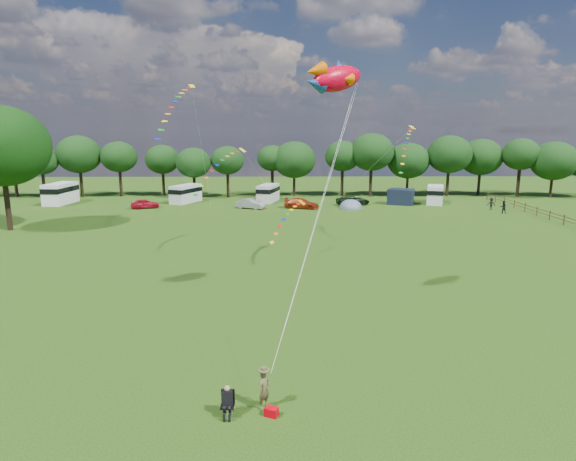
{
  "coord_description": "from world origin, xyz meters",
  "views": [
    {
      "loc": [
        -0.45,
        -23.74,
        10.59
      ],
      "look_at": [
        0.0,
        8.0,
        4.0
      ],
      "focal_mm": 30.0,
      "sensor_mm": 36.0,
      "label": 1
    }
  ],
  "objects_px": {
    "campervan_b": "(186,193)",
    "walker_a": "(503,207)",
    "fish_kite": "(333,78)",
    "big_tree": "(1,146)",
    "car_b": "(250,204)",
    "kite_flyer": "(264,389)",
    "tent_greyblue": "(351,208)",
    "camp_chair": "(227,398)",
    "walker_b": "(491,204)",
    "car_c": "(302,203)",
    "campervan_d": "(435,194)",
    "car_a": "(145,204)",
    "tent_orange": "(257,208)",
    "campervan_c": "(268,193)",
    "campervan_a": "(61,193)",
    "car_d": "(353,200)"
  },
  "relations": [
    {
      "from": "walker_b",
      "to": "fish_kite",
      "type": "bearing_deg",
      "value": 64.3
    },
    {
      "from": "walker_a",
      "to": "tent_greyblue",
      "type": "bearing_deg",
      "value": -11.03
    },
    {
      "from": "campervan_a",
      "to": "campervan_c",
      "type": "distance_m",
      "value": 30.69
    },
    {
      "from": "car_c",
      "to": "camp_chair",
      "type": "xyz_separation_m",
      "value": [
        -4.87,
        -49.72,
        0.06
      ]
    },
    {
      "from": "fish_kite",
      "to": "tent_greyblue",
      "type": "bearing_deg",
      "value": 48.06
    },
    {
      "from": "campervan_d",
      "to": "kite_flyer",
      "type": "relative_size",
      "value": 3.64
    },
    {
      "from": "campervan_c",
      "to": "kite_flyer",
      "type": "bearing_deg",
      "value": -163.85
    },
    {
      "from": "camp_chair",
      "to": "walker_a",
      "type": "xyz_separation_m",
      "value": [
        31.03,
        45.18,
        0.09
      ]
    },
    {
      "from": "campervan_d",
      "to": "tent_greyblue",
      "type": "height_order",
      "value": "campervan_d"
    },
    {
      "from": "kite_flyer",
      "to": "fish_kite",
      "type": "distance_m",
      "value": 16.65
    },
    {
      "from": "car_c",
      "to": "campervan_c",
      "type": "height_order",
      "value": "campervan_c"
    },
    {
      "from": "walker_a",
      "to": "car_a",
      "type": "bearing_deg",
      "value": -3.82
    },
    {
      "from": "car_b",
      "to": "tent_orange",
      "type": "height_order",
      "value": "car_b"
    },
    {
      "from": "big_tree",
      "to": "walker_b",
      "type": "relative_size",
      "value": 8.0
    },
    {
      "from": "car_a",
      "to": "campervan_a",
      "type": "bearing_deg",
      "value": 52.55
    },
    {
      "from": "car_c",
      "to": "car_d",
      "type": "height_order",
      "value": "car_c"
    },
    {
      "from": "big_tree",
      "to": "campervan_d",
      "type": "xyz_separation_m",
      "value": [
        52.43,
        18.92,
        -7.61
      ]
    },
    {
      "from": "big_tree",
      "to": "campervan_b",
      "type": "height_order",
      "value": "big_tree"
    },
    {
      "from": "car_c",
      "to": "camp_chair",
      "type": "relative_size",
      "value": 3.66
    },
    {
      "from": "campervan_b",
      "to": "fish_kite",
      "type": "xyz_separation_m",
      "value": [
        17.22,
        -44.83,
        11.96
      ]
    },
    {
      "from": "tent_greyblue",
      "to": "walker_b",
      "type": "bearing_deg",
      "value": -4.75
    },
    {
      "from": "campervan_b",
      "to": "walker_a",
      "type": "xyz_separation_m",
      "value": [
        43.36,
        -10.44,
        -0.58
      ]
    },
    {
      "from": "campervan_a",
      "to": "tent_orange",
      "type": "distance_m",
      "value": 29.64
    },
    {
      "from": "car_d",
      "to": "car_b",
      "type": "bearing_deg",
      "value": 85.14
    },
    {
      "from": "tent_greyblue",
      "to": "camp_chair",
      "type": "distance_m",
      "value": 51.03
    },
    {
      "from": "campervan_a",
      "to": "kite_flyer",
      "type": "bearing_deg",
      "value": -145.08
    },
    {
      "from": "big_tree",
      "to": "car_b",
      "type": "xyz_separation_m",
      "value": [
        25.28,
        14.33,
        -8.34
      ]
    },
    {
      "from": "tent_greyblue",
      "to": "car_b",
      "type": "bearing_deg",
      "value": -179.87
    },
    {
      "from": "campervan_d",
      "to": "camp_chair",
      "type": "xyz_separation_m",
      "value": [
        -24.92,
        -54.22,
        -0.64
      ]
    },
    {
      "from": "campervan_b",
      "to": "walker_a",
      "type": "bearing_deg",
      "value": -79.37
    },
    {
      "from": "camp_chair",
      "to": "walker_a",
      "type": "height_order",
      "value": "walker_a"
    },
    {
      "from": "tent_orange",
      "to": "walker_a",
      "type": "bearing_deg",
      "value": -9.16
    },
    {
      "from": "big_tree",
      "to": "fish_kite",
      "type": "height_order",
      "value": "fish_kite"
    },
    {
      "from": "car_b",
      "to": "car_c",
      "type": "xyz_separation_m",
      "value": [
        7.09,
        0.09,
        0.02
      ]
    },
    {
      "from": "big_tree",
      "to": "kite_flyer",
      "type": "xyz_separation_m",
      "value": [
        28.87,
        -34.79,
        -8.23
      ]
    },
    {
      "from": "big_tree",
      "to": "walker_b",
      "type": "xyz_separation_m",
      "value": [
        58.21,
        12.78,
        -8.19
      ]
    },
    {
      "from": "tent_greyblue",
      "to": "car_a",
      "type": "bearing_deg",
      "value": 179.11
    },
    {
      "from": "car_a",
      "to": "campervan_c",
      "type": "xyz_separation_m",
      "value": [
        16.99,
        6.28,
        0.74
      ]
    },
    {
      "from": "walker_b",
      "to": "car_c",
      "type": "bearing_deg",
      "value": 5.36
    },
    {
      "from": "tent_greyblue",
      "to": "camp_chair",
      "type": "xyz_separation_m",
      "value": [
        -11.74,
        -49.65,
        0.74
      ]
    },
    {
      "from": "campervan_a",
      "to": "campervan_d",
      "type": "height_order",
      "value": "campervan_a"
    },
    {
      "from": "campervan_a",
      "to": "car_c",
      "type": "bearing_deg",
      "value": -93.63
    },
    {
      "from": "tent_orange",
      "to": "tent_greyblue",
      "type": "xyz_separation_m",
      "value": [
        13.07,
        -0.74,
        -0.0
      ]
    },
    {
      "from": "car_a",
      "to": "campervan_d",
      "type": "bearing_deg",
      "value": -103.15
    },
    {
      "from": "big_tree",
      "to": "campervan_b",
      "type": "xyz_separation_m",
      "value": [
        15.17,
        20.32,
        -7.59
      ]
    },
    {
      "from": "walker_b",
      "to": "big_tree",
      "type": "bearing_deg",
      "value": 21.38
    },
    {
      "from": "car_c",
      "to": "big_tree",
      "type": "bearing_deg",
      "value": 130.48
    },
    {
      "from": "big_tree",
      "to": "car_b",
      "type": "distance_m",
      "value": 30.23
    },
    {
      "from": "campervan_c",
      "to": "campervan_d",
      "type": "bearing_deg",
      "value": -80.18
    },
    {
      "from": "campervan_b",
      "to": "camp_chair",
      "type": "distance_m",
      "value": 56.97
    }
  ]
}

